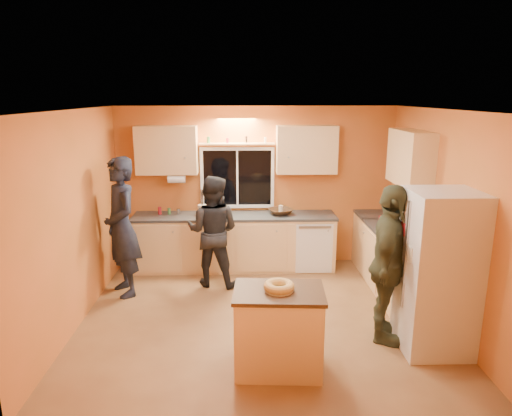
{
  "coord_description": "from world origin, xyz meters",
  "views": [
    {
      "loc": [
        -0.23,
        -5.35,
        2.77
      ],
      "look_at": [
        -0.05,
        0.4,
        1.34
      ],
      "focal_mm": 32.0,
      "sensor_mm": 36.0,
      "label": 1
    }
  ],
  "objects_px": {
    "person_left": "(122,227)",
    "person_center": "(213,231)",
    "refrigerator": "(438,272)",
    "person_right": "(389,265)",
    "island": "(278,330)"
  },
  "relations": [
    {
      "from": "refrigerator",
      "to": "person_right",
      "type": "height_order",
      "value": "person_right"
    },
    {
      "from": "person_left",
      "to": "person_right",
      "type": "distance_m",
      "value": 3.59
    },
    {
      "from": "person_right",
      "to": "person_center",
      "type": "bearing_deg",
      "value": 73.5
    },
    {
      "from": "refrigerator",
      "to": "person_center",
      "type": "distance_m",
      "value": 3.16
    },
    {
      "from": "refrigerator",
      "to": "person_left",
      "type": "relative_size",
      "value": 0.92
    },
    {
      "from": "island",
      "to": "person_right",
      "type": "height_order",
      "value": "person_right"
    },
    {
      "from": "refrigerator",
      "to": "person_right",
      "type": "bearing_deg",
      "value": 157.11
    },
    {
      "from": "person_center",
      "to": "island",
      "type": "bearing_deg",
      "value": 123.28
    },
    {
      "from": "island",
      "to": "person_left",
      "type": "height_order",
      "value": "person_left"
    },
    {
      "from": "person_left",
      "to": "person_center",
      "type": "distance_m",
      "value": 1.29
    },
    {
      "from": "person_center",
      "to": "refrigerator",
      "type": "bearing_deg",
      "value": 157.49
    },
    {
      "from": "refrigerator",
      "to": "person_center",
      "type": "height_order",
      "value": "refrigerator"
    },
    {
      "from": "refrigerator",
      "to": "person_left",
      "type": "xyz_separation_m",
      "value": [
        -3.79,
        1.57,
        0.08
      ]
    },
    {
      "from": "island",
      "to": "person_right",
      "type": "relative_size",
      "value": 0.51
    },
    {
      "from": "island",
      "to": "person_center",
      "type": "bearing_deg",
      "value": 113.31
    }
  ]
}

